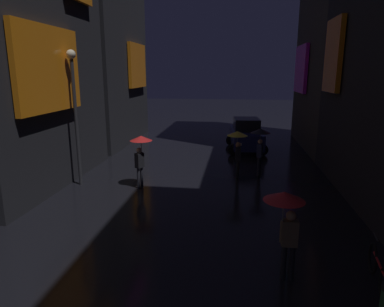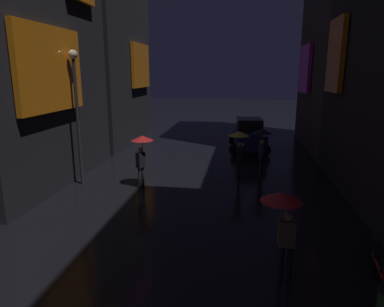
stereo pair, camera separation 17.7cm
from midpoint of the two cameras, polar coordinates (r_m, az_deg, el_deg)
name	(u,v)px [view 2 (the right image)]	position (r m, az deg, el deg)	size (l,w,h in m)	color
pedestrian_foreground_left_black	(262,139)	(15.76, 11.92, 2.39)	(0.90, 0.90, 2.12)	#2D2D38
pedestrian_near_crossing_yellow	(239,142)	(14.94, 8.18, 1.94)	(0.90, 0.90, 2.12)	black
pedestrian_foreground_right_red	(142,147)	(13.92, -8.02, 1.10)	(0.90, 0.90, 2.12)	#2D2D38
pedestrian_midstreet_left_red	(283,212)	(7.76, 15.63, -9.37)	(0.90, 0.90, 2.12)	black
bicycle_parked_at_storefront	(377,272)	(8.85, 28.97, -16.89)	(0.34, 1.81, 0.96)	black
car_distant	(249,135)	(20.82, 9.68, 3.06)	(2.49, 4.26, 1.92)	navy
streetlamp_left_far	(77,103)	(14.54, -18.35, 8.05)	(0.36, 0.36, 5.46)	#2D2D33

